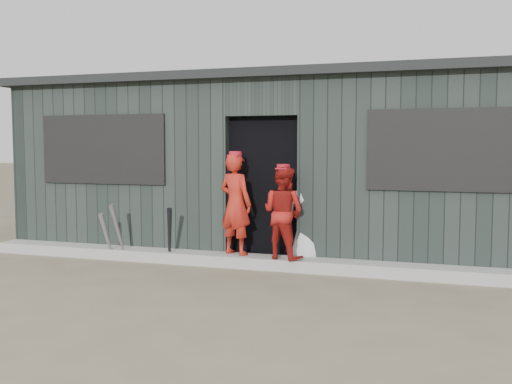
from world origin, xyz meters
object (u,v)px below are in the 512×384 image
(bat_left, at_px, (107,237))
(player_red_left, at_px, (236,204))
(bat_mid, at_px, (118,232))
(bat_right, at_px, (170,235))
(player_red_right, at_px, (283,212))
(player_grey_back, at_px, (310,213))
(dugout, at_px, (289,166))

(bat_left, height_order, player_red_left, player_red_left)
(bat_left, bearing_deg, player_red_left, 8.29)
(bat_mid, height_order, player_red_left, player_red_left)
(bat_left, height_order, bat_mid, bat_mid)
(bat_mid, height_order, bat_right, bat_mid)
(bat_left, relative_size, player_red_left, 0.52)
(bat_left, xyz_separation_m, player_red_right, (2.49, 0.18, 0.41))
(bat_left, xyz_separation_m, player_grey_back, (2.75, 0.56, 0.36))
(bat_left, bearing_deg, dugout, 41.89)
(bat_right, xyz_separation_m, dugout, (1.20, 1.81, 0.90))
(player_red_left, bearing_deg, player_grey_back, -142.28)
(bat_right, height_order, player_red_right, player_red_right)
(bat_right, relative_size, player_grey_back, 0.58)
(bat_mid, relative_size, dugout, 0.10)
(bat_left, distance_m, player_grey_back, 2.83)
(bat_mid, distance_m, player_grey_back, 2.65)
(bat_left, bearing_deg, bat_right, 5.73)
(bat_right, relative_size, dugout, 0.10)
(bat_left, distance_m, player_red_right, 2.53)
(bat_left, distance_m, bat_right, 0.92)
(player_red_left, bearing_deg, bat_left, 28.45)
(bat_mid, xyz_separation_m, dugout, (1.95, 1.88, 0.88))
(dugout, bearing_deg, player_red_right, -77.83)
(player_red_right, relative_size, player_grey_back, 0.85)
(bat_left, bearing_deg, player_grey_back, 11.54)
(bat_right, relative_size, player_red_right, 0.68)
(bat_mid, xyz_separation_m, player_red_right, (2.32, 0.15, 0.34))
(bat_right, height_order, player_red_left, player_red_left)
(player_red_right, height_order, player_grey_back, player_grey_back)
(bat_mid, bearing_deg, player_grey_back, 11.79)
(bat_mid, relative_size, player_red_right, 0.69)
(bat_left, distance_m, player_red_left, 1.89)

